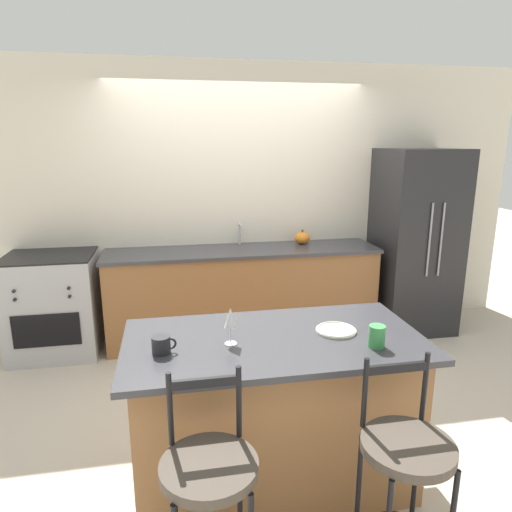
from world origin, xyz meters
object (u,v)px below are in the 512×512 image
at_px(coffee_mug, 162,345).
at_px(tumbler_cup, 377,336).
at_px(bar_stool_far, 405,468).
at_px(wine_glass, 231,319).
at_px(refrigerator, 415,241).
at_px(dinner_plate, 336,330).
at_px(bar_stool_near, 210,489).
at_px(oven_range, 54,305).
at_px(pumpkin_decoration, 302,238).

height_order(coffee_mug, tumbler_cup, tumbler_cup).
height_order(bar_stool_far, wine_glass, wine_glass).
height_order(refrigerator, wine_glass, refrigerator).
xyz_separation_m(bar_stool_far, tumbler_cup, (0.08, 0.50, 0.39)).
height_order(dinner_plate, wine_glass, wine_glass).
height_order(refrigerator, bar_stool_near, refrigerator).
bearing_deg(oven_range, wine_glass, -55.98).
bearing_deg(tumbler_cup, bar_stool_far, -98.73).
relative_size(bar_stool_near, bar_stool_far, 1.00).
height_order(bar_stool_far, pumpkin_decoration, pumpkin_decoration).
relative_size(wine_glass, coffee_mug, 1.62).
bearing_deg(tumbler_cup, bar_stool_near, -153.08).
relative_size(coffee_mug, tumbler_cup, 1.07).
bearing_deg(wine_glass, refrigerator, 42.68).
distance_m(bar_stool_far, pumpkin_decoration, 2.91).
xyz_separation_m(oven_range, dinner_plate, (1.99, -2.00, 0.44)).
relative_size(oven_range, dinner_plate, 4.18).
bearing_deg(oven_range, coffee_mug, -63.81).
bearing_deg(refrigerator, bar_stool_far, -119.53).
height_order(bar_stool_near, coffee_mug, bar_stool_near).
distance_m(refrigerator, tumbler_cup, 2.62).
bearing_deg(dinner_plate, refrigerator, 51.14).
bearing_deg(refrigerator, dinner_plate, -128.86).
relative_size(refrigerator, coffee_mug, 14.98).
relative_size(oven_range, bar_stool_far, 0.91).
bearing_deg(pumpkin_decoration, dinner_plate, -101.30).
distance_m(refrigerator, oven_range, 3.60).
height_order(oven_range, pumpkin_decoration, pumpkin_decoration).
xyz_separation_m(wine_glass, pumpkin_decoration, (1.03, 2.19, -0.07)).
relative_size(tumbler_cup, pumpkin_decoration, 0.75).
xyz_separation_m(tumbler_cup, pumpkin_decoration, (0.29, 2.36, 0.02)).
height_order(bar_stool_near, tumbler_cup, bar_stool_near).
bearing_deg(wine_glass, pumpkin_decoration, 64.80).
relative_size(wine_glass, tumbler_cup, 1.74).
bearing_deg(bar_stool_near, oven_range, 114.17).
bearing_deg(pumpkin_decoration, refrigerator, -8.57).
xyz_separation_m(bar_stool_far, wine_glass, (-0.66, 0.67, 0.47)).
bearing_deg(dinner_plate, tumbler_cup, -58.53).
bearing_deg(refrigerator, wine_glass, -137.32).
distance_m(bar_stool_near, dinner_plate, 1.10).
bearing_deg(tumbler_cup, wine_glass, 166.82).
bearing_deg(oven_range, bar_stool_near, -65.83).
bearing_deg(pumpkin_decoration, tumbler_cup, -96.99).
distance_m(bar_stool_near, wine_glass, 0.81).
bearing_deg(refrigerator, bar_stool_near, -131.67).
bearing_deg(coffee_mug, dinner_plate, 5.34).
distance_m(dinner_plate, pumpkin_decoration, 2.18).
relative_size(bar_stool_far, pumpkin_decoration, 6.67).
height_order(refrigerator, pumpkin_decoration, refrigerator).
relative_size(refrigerator, bar_stool_far, 1.80).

